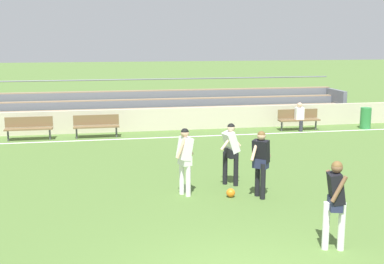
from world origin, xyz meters
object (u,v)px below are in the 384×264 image
Objects in this scene: spectator_seated at (300,114)px; player_white_challenging at (231,148)px; player_dark_trailing_run at (335,197)px; bench_far_left at (29,126)px; bleacher_stand at (107,107)px; soccer_ball at (231,193)px; player_white_wide_left at (185,156)px; player_dark_on_ball at (261,158)px; trash_bin at (366,118)px; bench_near_wall_gap at (96,124)px; bench_centre_sideline at (298,118)px.

spectator_seated is 0.72× the size of player_white_challenging.
bench_far_left is at bearing 120.05° from player_dark_trailing_run.
soccer_ball is at bearing -76.75° from bleacher_stand.
player_white_wide_left reaches higher than player_white_challenging.
bleacher_stand is at bearing 106.31° from player_dark_on_ball.
player_dark_trailing_run is (3.76, -14.94, 0.22)m from bleacher_stand.
bench_far_left is 1.05× the size of player_dark_trailing_run.
spectator_seated is 9.65m from player_dark_on_ball.
player_white_wide_left reaches higher than player_dark_trailing_run.
spectator_seated reaches higher than trash_bin.
player_white_challenging is (3.50, -7.39, 0.46)m from bench_near_wall_gap.
bench_centre_sideline is 1.93× the size of trash_bin.
bleacher_stand is 8.69m from spectator_seated.
soccer_ball is at bearing -122.78° from spectator_seated.
trash_bin is 11.35m from player_dark_on_ball.
bench_near_wall_gap is at bearing 115.31° from player_white_challenging.
player_white_challenging is (-5.07, -7.39, 0.46)m from bench_centre_sideline.
player_dark_trailing_run is (-7.34, -11.59, 0.56)m from trash_bin.
bench_near_wall_gap is 8.33m from player_white_wide_left.
player_dark_trailing_run is (0.77, -4.43, 0.01)m from player_white_challenging.
trash_bin is 0.55× the size of player_dark_on_ball.
bench_far_left is at bearing 129.41° from player_white_challenging.
spectator_seated is at bearing 50.92° from player_white_wide_left.
soccer_ball is (-5.34, -8.41, -0.44)m from bench_centre_sideline.
player_white_wide_left reaches higher than bench_centre_sideline.
bleacher_stand is 3.18m from bench_near_wall_gap.
player_dark_on_ball is 1.15m from soccer_ball.
player_white_wide_left reaches higher than bench_near_wall_gap.
spectator_seated reaches higher than bench_centre_sideline.
bench_near_wall_gap is (-0.51, -3.13, -0.26)m from bleacher_stand.
bench_centre_sideline is at bearing -21.19° from bleacher_stand.
player_dark_on_ball is 1.27m from player_white_challenging.
bench_far_left is 1.00× the size of bench_near_wall_gap.
player_dark_trailing_run is at bearing -75.89° from bleacher_stand.
bleacher_stand is 8.65m from bench_centre_sideline.
bleacher_stand is 4.40m from bench_far_left.
bench_centre_sideline is at bearing 55.55° from player_white_challenging.
player_white_wide_left is (1.63, -11.16, 0.22)m from bleacher_stand.
spectator_seated is 12.47m from player_dark_trailing_run.
bench_centre_sideline is 8.57m from bench_near_wall_gap.
player_white_wide_left is at bearing 160.98° from soccer_ball.
bench_near_wall_gap is at bearing 180.00° from bench_centre_sideline.
spectator_seated is (11.14, -0.12, 0.16)m from bench_far_left.
player_dark_trailing_run is at bearing -70.18° from bench_near_wall_gap.
player_white_challenging reaches higher than spectator_seated.
player_white_challenging is at bearing 110.06° from player_dark_on_ball.
bench_far_left is at bearing 179.40° from spectator_seated.
bench_centre_sideline reaches higher than soccer_ball.
trash_bin is at bearing 47.43° from player_dark_on_ball.
bench_centre_sideline is 1.00× the size of bench_near_wall_gap.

